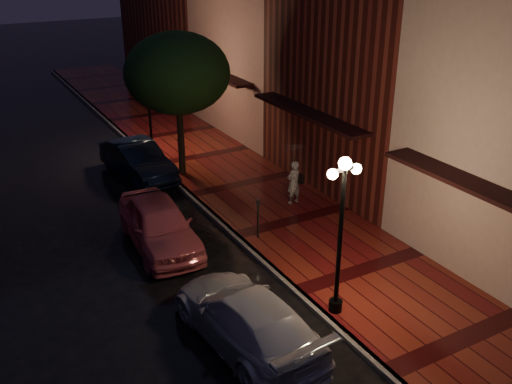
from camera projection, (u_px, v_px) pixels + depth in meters
ground at (236, 239)px, 18.94m from camera, size 120.00×120.00×0.00m
sidewalk at (293, 222)px, 19.92m from camera, size 4.50×60.00×0.15m
curb at (236, 237)px, 18.91m from camera, size 0.25×60.00×0.15m
storefront_mid at (374, 44)px, 21.44m from camera, size 5.00×8.00×11.00m
storefront_far at (267, 41)px, 28.22m from camera, size 5.00×8.00×9.00m
storefront_extra at (187, 11)px, 35.99m from camera, size 5.00×12.00×10.00m
streetlamp_near at (341, 228)px, 14.06m from camera, size 0.96×0.36×4.31m
streetlamp_far at (149, 100)px, 25.22m from camera, size 0.96×0.36×4.31m
street_tree at (178, 76)px, 22.27m from camera, size 4.16×4.16×5.80m
pink_car at (159, 224)px, 18.19m from camera, size 2.15×4.73×1.57m
navy_car at (138, 160)px, 23.56m from camera, size 2.11×4.73×1.51m
silver_car at (247, 318)px, 13.79m from camera, size 2.38×5.10×1.44m
woman_with_umbrella at (294, 165)px, 20.60m from camera, size 0.95×0.97×2.29m
parking_meter at (258, 215)px, 18.42m from camera, size 0.14×0.12×1.35m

